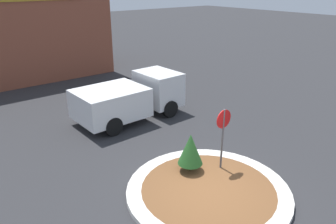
% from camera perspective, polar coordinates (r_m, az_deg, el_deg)
% --- Properties ---
extents(ground_plane, '(120.00, 120.00, 0.00)m').
position_cam_1_polar(ground_plane, '(10.72, 6.95, -13.76)').
color(ground_plane, '#2D2D30').
extents(traffic_island, '(5.14, 5.14, 0.17)m').
position_cam_1_polar(traffic_island, '(10.68, 6.97, -13.40)').
color(traffic_island, silver).
rests_on(traffic_island, ground_plane).
extents(stop_sign, '(0.65, 0.07, 2.34)m').
position_cam_1_polar(stop_sign, '(11.06, 9.55, -3.10)').
color(stop_sign, '#4C4C51').
rests_on(stop_sign, ground_plane).
extents(island_shrub, '(0.85, 0.85, 1.37)m').
position_cam_1_polar(island_shrub, '(11.03, 3.94, -6.45)').
color(island_shrub, brown).
rests_on(island_shrub, traffic_island).
extents(utility_truck, '(5.21, 2.55, 2.01)m').
position_cam_1_polar(utility_truck, '(15.69, -6.58, 2.55)').
color(utility_truck, white).
rests_on(utility_truck, ground_plane).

